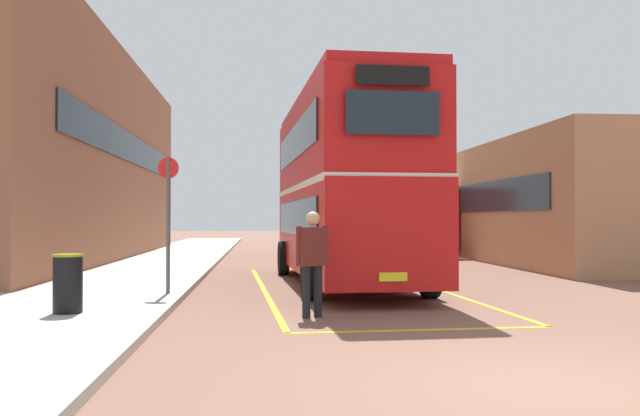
% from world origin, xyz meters
% --- Properties ---
extents(ground_plane, '(135.60, 135.60, 0.00)m').
position_xyz_m(ground_plane, '(0.00, 14.40, 0.00)').
color(ground_plane, brown).
extents(sidewalk_left, '(4.00, 57.60, 0.14)m').
position_xyz_m(sidewalk_left, '(-6.50, 16.80, 0.07)').
color(sidewalk_left, '#B2ADA3').
rests_on(sidewalk_left, ground).
extents(brick_building_left, '(5.60, 24.26, 8.09)m').
position_xyz_m(brick_building_left, '(-10.87, 20.05, 4.05)').
color(brick_building_left, brown).
rests_on(brick_building_left, ground).
extents(depot_building_right, '(7.51, 12.26, 4.52)m').
position_xyz_m(depot_building_right, '(9.22, 16.96, 2.26)').
color(depot_building_right, '#AD7A56').
rests_on(depot_building_right, ground).
extents(double_decker_bus, '(3.24, 10.11, 4.75)m').
position_xyz_m(double_decker_bus, '(-0.81, 10.42, 2.51)').
color(double_decker_bus, black).
rests_on(double_decker_bus, ground).
extents(single_deck_bus, '(3.22, 9.14, 3.02)m').
position_xyz_m(single_deck_bus, '(3.85, 25.46, 1.64)').
color(single_deck_bus, black).
rests_on(single_deck_bus, ground).
extents(pedestrian_boarding, '(0.56, 0.42, 1.81)m').
position_xyz_m(pedestrian_boarding, '(-2.05, 4.87, 1.06)').
color(pedestrian_boarding, black).
rests_on(pedestrian_boarding, ground).
extents(litter_bin, '(0.49, 0.49, 0.96)m').
position_xyz_m(litter_bin, '(-6.07, 4.78, 0.62)').
color(litter_bin, black).
rests_on(litter_bin, sidewalk_left).
extents(bus_stop_sign, '(0.43, 0.13, 2.81)m').
position_xyz_m(bus_stop_sign, '(-4.84, 7.55, 1.82)').
color(bus_stop_sign, '#4C4C51').
rests_on(bus_stop_sign, sidewalk_left).
extents(bay_marking_yellow, '(4.86, 12.21, 0.01)m').
position_xyz_m(bay_marking_yellow, '(-0.77, 8.53, 0.00)').
color(bay_marking_yellow, gold).
rests_on(bay_marking_yellow, ground).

